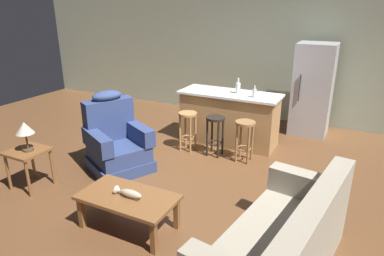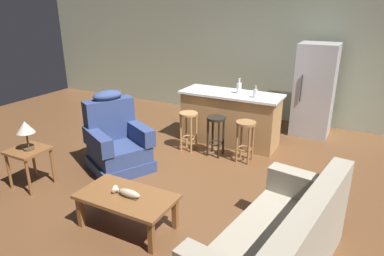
# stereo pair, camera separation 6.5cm
# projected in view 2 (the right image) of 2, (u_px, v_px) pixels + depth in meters

# --- Properties ---
(ground_plane) EXTENTS (12.00, 12.00, 0.00)m
(ground_plane) POSITION_uv_depth(u_px,v_px,m) (196.00, 172.00, 5.26)
(ground_plane) COLOR brown
(back_wall) EXTENTS (12.00, 0.05, 2.60)m
(back_wall) POSITION_uv_depth(u_px,v_px,m) (262.00, 59.00, 7.41)
(back_wall) COLOR #9EA88E
(back_wall) RESTS_ON ground_plane
(coffee_table) EXTENTS (1.10, 0.60, 0.42)m
(coffee_table) POSITION_uv_depth(u_px,v_px,m) (127.00, 200.00, 3.85)
(coffee_table) COLOR brown
(coffee_table) RESTS_ON ground_plane
(fish_figurine) EXTENTS (0.34, 0.10, 0.10)m
(fish_figurine) POSITION_uv_depth(u_px,v_px,m) (127.00, 193.00, 3.80)
(fish_figurine) COLOR #4C3823
(fish_figurine) RESTS_ON coffee_table
(couch) EXTENTS (1.11, 2.00, 0.94)m
(couch) POSITION_uv_depth(u_px,v_px,m) (279.00, 247.00, 3.13)
(couch) COLOR #9E937F
(couch) RESTS_ON ground_plane
(recliner_near_lamp) EXTENTS (1.13, 1.13, 1.20)m
(recliner_near_lamp) POSITION_uv_depth(u_px,v_px,m) (117.00, 142.00, 5.28)
(recliner_near_lamp) COLOR navy
(recliner_near_lamp) RESTS_ON ground_plane
(end_table) EXTENTS (0.48, 0.48, 0.56)m
(end_table) POSITION_uv_depth(u_px,v_px,m) (29.00, 156.00, 4.72)
(end_table) COLOR brown
(end_table) RESTS_ON ground_plane
(table_lamp) EXTENTS (0.24, 0.24, 0.41)m
(table_lamp) POSITION_uv_depth(u_px,v_px,m) (25.00, 129.00, 4.56)
(table_lamp) COLOR #4C3823
(table_lamp) RESTS_ON end_table
(kitchen_island) EXTENTS (1.80, 0.70, 0.95)m
(kitchen_island) POSITION_uv_depth(u_px,v_px,m) (230.00, 118.00, 6.22)
(kitchen_island) COLOR #AD7F4C
(kitchen_island) RESTS_ON ground_plane
(bar_stool_left) EXTENTS (0.32, 0.32, 0.68)m
(bar_stool_left) POSITION_uv_depth(u_px,v_px,m) (189.00, 124.00, 5.93)
(bar_stool_left) COLOR #A87A47
(bar_stool_left) RESTS_ON ground_plane
(bar_stool_middle) EXTENTS (0.32, 0.32, 0.68)m
(bar_stool_middle) POSITION_uv_depth(u_px,v_px,m) (216.00, 129.00, 5.70)
(bar_stool_middle) COLOR black
(bar_stool_middle) RESTS_ON ground_plane
(bar_stool_right) EXTENTS (0.32, 0.32, 0.68)m
(bar_stool_right) POSITION_uv_depth(u_px,v_px,m) (245.00, 134.00, 5.47)
(bar_stool_right) COLOR olive
(bar_stool_right) RESTS_ON ground_plane
(refrigerator) EXTENTS (0.70, 0.69, 1.76)m
(refrigerator) POSITION_uv_depth(u_px,v_px,m) (315.00, 90.00, 6.54)
(refrigerator) COLOR #B7B7BC
(refrigerator) RESTS_ON ground_plane
(bottle_tall_green) EXTENTS (0.08, 0.08, 0.27)m
(bottle_tall_green) POSITION_uv_depth(u_px,v_px,m) (239.00, 88.00, 5.98)
(bottle_tall_green) COLOR silver
(bottle_tall_green) RESTS_ON kitchen_island
(bottle_short_amber) EXTENTS (0.07, 0.07, 0.21)m
(bottle_short_amber) POSITION_uv_depth(u_px,v_px,m) (255.00, 93.00, 5.71)
(bottle_short_amber) COLOR silver
(bottle_short_amber) RESTS_ON kitchen_island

